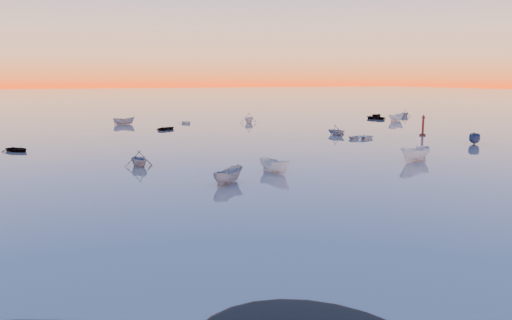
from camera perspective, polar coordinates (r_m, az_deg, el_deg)
ground at (r=115.39m, az=-15.31°, el=4.78°), size 600.00×600.00×0.00m
mud_lobes at (r=20.99m, az=22.64°, el=-15.71°), size 140.00×6.00×0.07m
moored_fleet at (r=69.18m, az=-10.51°, el=2.07°), size 124.00×58.00×1.20m
boat_near_center at (r=41.34m, az=-3.21°, el=-2.69°), size 3.59×3.94×1.30m
channel_marker at (r=79.31m, az=18.54°, el=3.60°), size 0.92×0.92×3.27m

